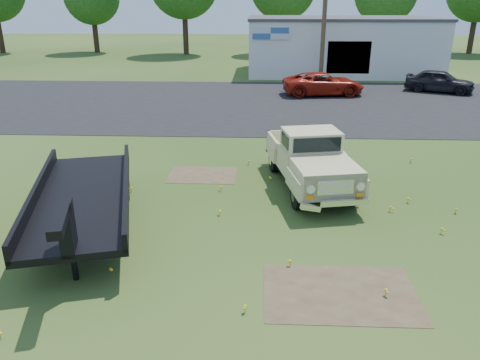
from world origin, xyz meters
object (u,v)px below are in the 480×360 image
Objects in this scene: flatbed_trailer at (82,192)px; vintage_pickup_truck at (310,159)px; dark_sedan at (440,81)px; red_pickup at (323,84)px.

vintage_pickup_truck is at bearing 11.03° from flatbed_trailer.
vintage_pickup_truck reaches higher than dark_sedan.
red_pickup is at bearing 70.73° from vintage_pickup_truck.
dark_sedan is (7.30, 1.25, 0.02)m from red_pickup.
flatbed_trailer reaches higher than vintage_pickup_truck.
flatbed_trailer is (-5.95, -2.90, 0.02)m from vintage_pickup_truck.
flatbed_trailer is 24.54m from dark_sedan.
red_pickup is (8.17, 17.80, -0.25)m from flatbed_trailer.
vintage_pickup_truck reaches higher than red_pickup.
flatbed_trailer reaches higher than red_pickup.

